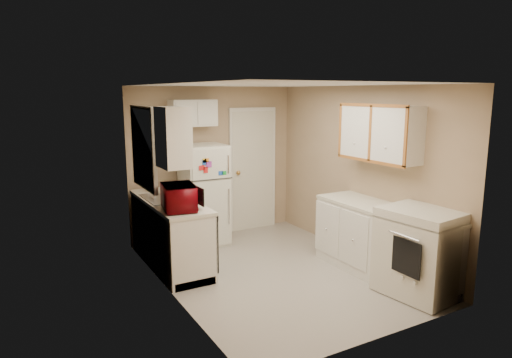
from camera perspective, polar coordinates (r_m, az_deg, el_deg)
floor at (r=6.11m, az=2.34°, el=-11.44°), size 3.80×3.80×0.00m
ceiling at (r=5.65m, az=2.53°, el=11.70°), size 3.80×3.80×0.00m
wall_left at (r=5.18m, az=-10.88°, el=-1.78°), size 3.80×3.80×0.00m
wall_right at (r=6.59m, az=12.85°, el=0.83°), size 3.80×3.80×0.00m
wall_back at (r=7.42m, az=-5.30°, el=2.15°), size 2.80×2.80×0.00m
wall_front at (r=4.30m, az=15.88°, el=-4.58°), size 2.80×2.80×0.00m
left_counter at (r=6.29m, az=-10.66°, el=-6.60°), size 0.60×1.80×0.90m
dishwasher at (r=5.84m, az=-6.04°, el=-7.44°), size 0.03×0.58×0.72m
sink at (r=6.32m, az=-11.23°, el=-2.68°), size 0.54×0.74×0.16m
microwave at (r=5.62m, az=-9.59°, el=-2.30°), size 0.60×0.40×0.37m
soap_bottle at (r=6.74m, az=-13.00°, el=-0.69°), size 0.11×0.11×0.18m
window_blinds at (r=6.11m, az=-13.80°, el=3.82°), size 0.10×0.98×1.08m
upper_cabinet_left at (r=5.34m, az=-10.33°, el=5.14°), size 0.30×0.45×0.70m
refrigerator at (r=7.00m, az=-6.51°, el=-1.98°), size 0.65×0.64×1.54m
cabinet_over_fridge at (r=7.05m, az=-7.91°, el=8.18°), size 0.70×0.30×0.40m
interior_door at (r=7.72m, az=-0.41°, el=1.18°), size 0.86×0.06×2.08m
right_counter at (r=6.01m, az=15.54°, el=-7.64°), size 0.60×2.00×0.90m
stove at (r=5.60m, az=19.76°, el=-8.60°), size 0.78×0.92×1.02m
upper_cabinet_right at (r=6.05m, az=15.20°, el=5.59°), size 0.30×1.20×0.70m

